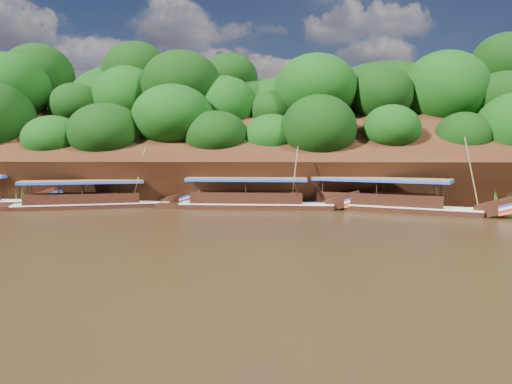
% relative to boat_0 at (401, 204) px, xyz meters
% --- Properties ---
extents(ground, '(160.00, 160.00, 0.00)m').
position_rel_boat_0_xyz_m(ground, '(-10.68, -6.69, -0.57)').
color(ground, black).
rests_on(ground, ground).
extents(riverbank, '(120.00, 30.06, 19.40)m').
position_rel_boat_0_xyz_m(riverbank, '(-10.69, 16.03, 1.31)').
color(riverbank, black).
rests_on(riverbank, ground).
extents(boat_0, '(15.12, 8.31, 6.03)m').
position_rel_boat_0_xyz_m(boat_0, '(0.00, 0.00, 0.00)').
color(boat_0, black).
rests_on(boat_0, ground).
extents(boat_1, '(14.45, 2.67, 5.42)m').
position_rel_boat_0_xyz_m(boat_1, '(-10.36, 1.43, -0.01)').
color(boat_1, black).
rests_on(boat_1, ground).
extents(boat_2, '(14.12, 6.39, 5.32)m').
position_rel_boat_0_xyz_m(boat_2, '(-23.62, 1.23, -0.07)').
color(boat_2, black).
rests_on(boat_2, ground).
extents(reeds, '(48.35, 2.30, 2.05)m').
position_rel_boat_0_xyz_m(reeds, '(-13.99, 2.58, 0.26)').
color(reeds, '#2A6C1B').
rests_on(reeds, ground).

